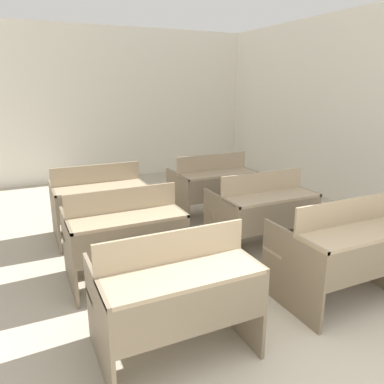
{
  "coord_description": "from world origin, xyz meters",
  "views": [
    {
      "loc": [
        -1.76,
        -0.98,
        1.91
      ],
      "look_at": [
        -0.11,
        2.54,
        0.79
      ],
      "focal_mm": 35.0,
      "sensor_mm": 36.0,
      "label": 1
    }
  ],
  "objects_px": {
    "bench_front_right": "(342,249)",
    "bench_second_left": "(125,234)",
    "bench_third_left": "(99,201)",
    "bench_third_right": "(212,186)",
    "bench_front_left": "(175,293)",
    "bench_second_right": "(262,211)"
  },
  "relations": [
    {
      "from": "bench_third_left",
      "to": "bench_third_right",
      "type": "relative_size",
      "value": 1.0
    },
    {
      "from": "bench_second_left",
      "to": "bench_front_left",
      "type": "bearing_deg",
      "value": -88.53
    },
    {
      "from": "bench_third_left",
      "to": "bench_third_right",
      "type": "bearing_deg",
      "value": 0.9
    },
    {
      "from": "bench_front_right",
      "to": "bench_third_left",
      "type": "relative_size",
      "value": 1.0
    },
    {
      "from": "bench_front_right",
      "to": "bench_third_right",
      "type": "distance_m",
      "value": 2.42
    },
    {
      "from": "bench_second_left",
      "to": "bench_third_right",
      "type": "xyz_separation_m",
      "value": [
        1.65,
        1.24,
        0.0
      ]
    },
    {
      "from": "bench_front_right",
      "to": "bench_second_left",
      "type": "distance_m",
      "value": 2.04
    },
    {
      "from": "bench_front_left",
      "to": "bench_third_left",
      "type": "bearing_deg",
      "value": 90.84
    },
    {
      "from": "bench_front_left",
      "to": "bench_second_right",
      "type": "bearing_deg",
      "value": 36.88
    },
    {
      "from": "bench_front_right",
      "to": "bench_second_left",
      "type": "xyz_separation_m",
      "value": [
        -1.67,
        1.18,
        0.0
      ]
    },
    {
      "from": "bench_front_left",
      "to": "bench_third_right",
      "type": "bearing_deg",
      "value": 56.61
    },
    {
      "from": "bench_front_left",
      "to": "bench_second_left",
      "type": "xyz_separation_m",
      "value": [
        -0.03,
        1.21,
        0.0
      ]
    },
    {
      "from": "bench_front_left",
      "to": "bench_second_right",
      "type": "relative_size",
      "value": 1.0
    },
    {
      "from": "bench_second_left",
      "to": "bench_third_left",
      "type": "bearing_deg",
      "value": 90.2
    },
    {
      "from": "bench_second_left",
      "to": "bench_second_right",
      "type": "relative_size",
      "value": 1.0
    },
    {
      "from": "bench_second_right",
      "to": "bench_front_right",
      "type": "bearing_deg",
      "value": -88.67
    },
    {
      "from": "bench_front_right",
      "to": "bench_third_left",
      "type": "height_order",
      "value": "same"
    },
    {
      "from": "bench_second_right",
      "to": "bench_third_left",
      "type": "distance_m",
      "value": 2.05
    },
    {
      "from": "bench_front_left",
      "to": "bench_second_right",
      "type": "distance_m",
      "value": 2.01
    },
    {
      "from": "bench_front_right",
      "to": "bench_third_left",
      "type": "distance_m",
      "value": 2.92
    },
    {
      "from": "bench_second_left",
      "to": "bench_third_right",
      "type": "height_order",
      "value": "same"
    },
    {
      "from": "bench_second_left",
      "to": "bench_second_right",
      "type": "xyz_separation_m",
      "value": [
        1.64,
        -0.0,
        0.0
      ]
    }
  ]
}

